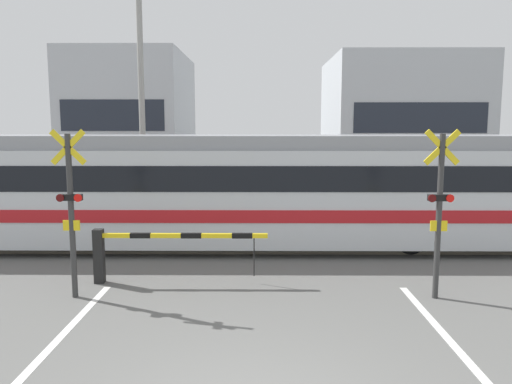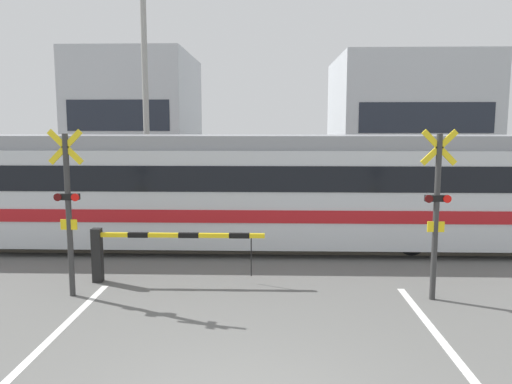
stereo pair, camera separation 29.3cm
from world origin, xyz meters
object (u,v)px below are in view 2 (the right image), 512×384
Objects in this scene: crossing_barrier_far at (333,204)px; crossing_signal_right at (436,207)px; commuter_train at (181,188)px; crossing_signal_left at (68,205)px; pedestrian at (235,193)px; crossing_barrier_near at (139,246)px.

crossing_signal_right is (1.10, -6.77, 1.01)m from crossing_barrier_far.
crossing_signal_left is at bearing -109.82° from commuter_train.
crossing_signal_left reaches higher than pedestrian.
crossing_barrier_far is 2.33× the size of pedestrian.
crossing_barrier_far is (4.84, 5.87, 0.00)m from crossing_barrier_near.
crossing_barrier_far is at bearing -28.49° from pedestrian.
commuter_train is 3.29m from crossing_barrier_near.
crossing_signal_right is (7.04, 0.00, 0.00)m from crossing_signal_left.
crossing_barrier_near is at bearing -96.56° from commuter_train.
crossing_signal_right is at bearing -62.62° from pedestrian.
pedestrian is at bearing 151.51° from crossing_barrier_far.
crossing_signal_left reaches higher than crossing_barrier_near.
crossing_barrier_far is at bearing 48.72° from crossing_signal_left.
crossing_barrier_far is 3.81m from pedestrian.
crossing_barrier_far is at bearing 50.48° from crossing_barrier_near.
commuter_train is at bearing 143.97° from crossing_signal_right.
crossing_signal_left is at bearing 180.00° from crossing_signal_right.
crossing_barrier_near is 1.74m from crossing_signal_left.
pedestrian is (1.50, 7.68, 0.11)m from crossing_barrier_near.
crossing_barrier_near is 1.13× the size of crossing_signal_left.
crossing_barrier_far is 6.93m from crossing_signal_right.
crossing_signal_right reaches higher than crossing_barrier_far.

